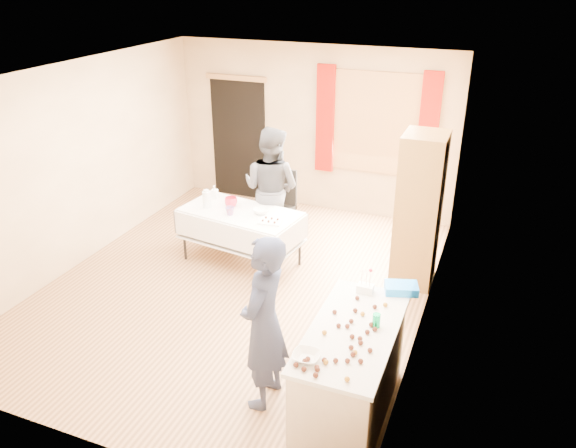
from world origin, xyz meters
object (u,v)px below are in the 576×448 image
at_px(chair, 278,218).
at_px(cabinet, 419,211).
at_px(counter, 351,373).
at_px(girl, 264,324).
at_px(woman, 271,189).
at_px(party_table, 241,232).

bearing_deg(chair, cabinet, -7.98).
relative_size(counter, chair, 1.45).
distance_m(chair, girl, 3.41).
distance_m(counter, girl, 0.86).
relative_size(cabinet, girl, 1.15).
xyz_separation_m(counter, girl, (-0.77, -0.10, 0.38)).
bearing_deg(woman, cabinet, -178.87).
height_order(cabinet, girl, cabinet).
relative_size(chair, girl, 0.61).
height_order(counter, chair, chair).
bearing_deg(girl, woman, -158.21).
bearing_deg(woman, girl, 119.64).
distance_m(girl, woman, 3.13).
height_order(party_table, girl, girl).
xyz_separation_m(counter, woman, (-1.94, 2.80, 0.41)).
distance_m(cabinet, woman, 2.06).
relative_size(party_table, girl, 1.01).
xyz_separation_m(party_table, chair, (0.17, 0.87, -0.14)).
bearing_deg(cabinet, girl, -108.07).
relative_size(cabinet, woman, 1.11).
bearing_deg(woman, party_table, 81.56).
xyz_separation_m(cabinet, party_table, (-2.22, -0.38, -0.51)).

